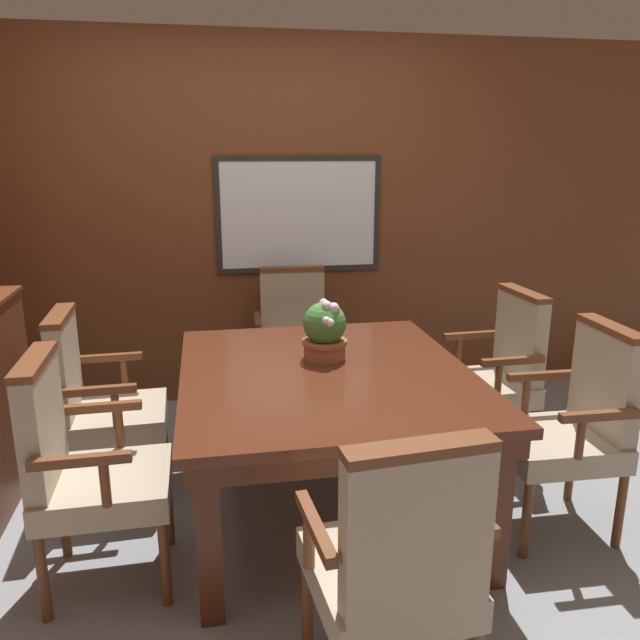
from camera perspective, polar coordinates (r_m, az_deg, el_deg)
name	(u,v)px	position (r m, az deg, el deg)	size (l,w,h in m)	color
ground_plane	(300,522)	(3.11, -1.86, -18.00)	(14.00, 14.00, 0.00)	gray
wall_back	(262,224)	(4.30, -5.36, 8.73)	(7.20, 0.08, 2.45)	brown
dining_table	(326,388)	(2.93, 0.53, -6.26)	(1.33, 1.54, 0.72)	#4C2314
chair_right_far	(496,370)	(3.62, 15.79, -4.39)	(0.52, 0.52, 0.97)	brown
chair_left_near	(83,464)	(2.65, -20.86, -12.22)	(0.51, 0.52, 0.97)	brown
chair_head_far	(294,337)	(4.08, -2.36, -1.60)	(0.53, 0.52, 0.97)	brown
chair_right_near	(574,421)	(3.06, 22.18, -8.57)	(0.51, 0.52, 0.97)	brown
chair_head_near	(396,562)	(1.99, 7.00, -21.07)	(0.54, 0.54, 0.97)	brown
chair_left_far	(97,399)	(3.27, -19.75, -6.85)	(0.52, 0.52, 0.97)	brown
potted_plant	(325,331)	(3.01, 0.43, -1.01)	(0.22, 0.23, 0.30)	#9E5638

